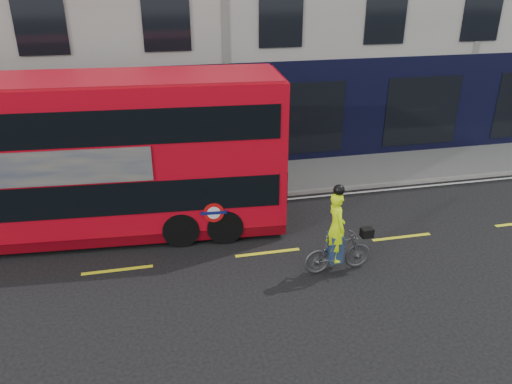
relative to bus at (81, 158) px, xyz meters
name	(u,v)px	position (x,y,z in m)	size (l,w,h in m)	color
ground	(282,284)	(4.78, -3.77, -2.33)	(120.00, 120.00, 0.00)	black
pavement	(235,181)	(4.78, 2.73, -2.27)	(60.00, 3.00, 0.12)	slate
kerb	(243,198)	(4.78, 1.23, -2.27)	(60.00, 0.12, 0.13)	gray
road_edge_line	(245,203)	(4.78, 0.93, -2.33)	(58.00, 0.10, 0.01)	silver
lane_dashes	(268,253)	(4.78, -2.27, -2.33)	(58.00, 0.12, 0.01)	yellow
bus	(81,158)	(0.00, 0.00, 0.00)	(11.45, 3.36, 4.55)	red
cyclist	(338,243)	(6.29, -3.50, -1.52)	(1.83, 0.69, 2.43)	#47494C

